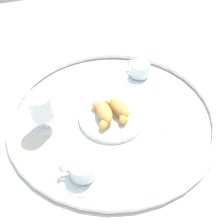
{
  "coord_description": "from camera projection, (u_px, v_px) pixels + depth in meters",
  "views": [
    {
      "loc": [
        -0.58,
        0.22,
        0.64
      ],
      "look_at": [
        -0.02,
        0.01,
        0.03
      ],
      "focal_mm": 41.0,
      "sensor_mm": 36.0,
      "label": 1
    }
  ],
  "objects": [
    {
      "name": "sugar_packet",
      "position": [
        168.0,
        125.0,
        0.85
      ],
      "size": [
        0.05,
        0.04,
        0.01
      ],
      "primitive_type": "cube",
      "rotation": [
        0.0,
        0.0,
        0.13
      ],
      "color": "white",
      "rests_on": "ground_plane"
    },
    {
      "name": "coffee_cup_far",
      "position": [
        140.0,
        71.0,
        1.02
      ],
      "size": [
        0.14,
        0.14,
        0.06
      ],
      "color": "silver",
      "rests_on": "ground_plane"
    },
    {
      "name": "table_chrome_rim",
      "position": [
        113.0,
        111.0,
        0.88
      ],
      "size": [
        0.72,
        0.72,
        0.02
      ],
      "primitive_type": "torus",
      "color": "silver",
      "rests_on": "ground_plane"
    },
    {
      "name": "ground_plane",
      "position": [
        113.0,
        113.0,
        0.89
      ],
      "size": [
        2.2,
        2.2,
        0.0
      ],
      "primitive_type": "plane",
      "color": "silver"
    },
    {
      "name": "pastry_plate",
      "position": [
        112.0,
        116.0,
        0.87
      ],
      "size": [
        0.23,
        0.23,
        0.02
      ],
      "color": "silver",
      "rests_on": "ground_plane"
    },
    {
      "name": "croissant_small",
      "position": [
        103.0,
        113.0,
        0.84
      ],
      "size": [
        0.14,
        0.07,
        0.04
      ],
      "color": "#D6994C",
      "rests_on": "pastry_plate"
    },
    {
      "name": "coffee_cup_near",
      "position": [
        83.0,
        170.0,
        0.7
      ],
      "size": [
        0.14,
        0.14,
        0.06
      ],
      "color": "silver",
      "rests_on": "ground_plane"
    },
    {
      "name": "juice_glass_left",
      "position": [
        41.0,
        107.0,
        0.78
      ],
      "size": [
        0.08,
        0.08,
        0.14
      ],
      "color": "white",
      "rests_on": "ground_plane"
    },
    {
      "name": "croissant_large",
      "position": [
        119.0,
        108.0,
        0.85
      ],
      "size": [
        0.13,
        0.08,
        0.04
      ],
      "color": "#D6994C",
      "rests_on": "pastry_plate"
    }
  ]
}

